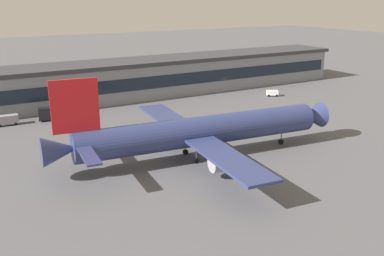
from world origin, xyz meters
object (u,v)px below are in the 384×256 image
(airliner, at_px, (198,132))
(baggage_tug, at_px, (272,93))
(crew_van, at_px, (6,120))
(stair_truck, at_px, (51,113))

(airliner, height_order, baggage_tug, airliner)
(airliner, relative_size, crew_van, 11.39)
(baggage_tug, xyz_separation_m, crew_van, (-78.66, 7.98, 0.37))
(baggage_tug, distance_m, stair_truck, 68.36)
(airliner, bearing_deg, stair_truck, 113.96)
(stair_truck, relative_size, crew_van, 1.21)
(baggage_tug, height_order, crew_van, crew_van)
(baggage_tug, bearing_deg, stair_truck, 174.11)
(stair_truck, xyz_separation_m, crew_van, (-10.67, 0.96, -0.52))
(airliner, relative_size, baggage_tug, 14.51)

